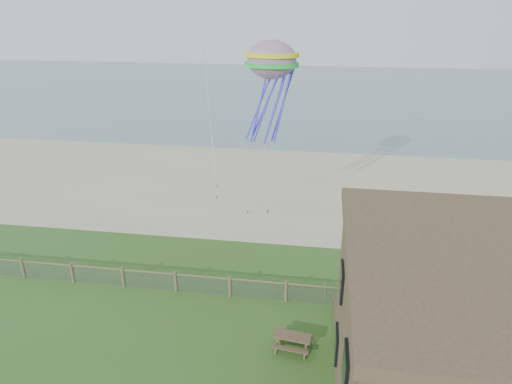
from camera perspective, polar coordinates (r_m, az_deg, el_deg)
ground at (r=20.74m, az=-6.79°, el=-22.44°), size 160.00×160.00×0.00m
sand_beach at (r=39.10m, az=1.43°, el=0.81°), size 72.00×20.00×0.02m
ocean at (r=81.42m, az=5.38°, el=12.39°), size 160.00×68.00×0.02m
chainlink_fence at (r=24.86m, az=-3.26°, el=-11.85°), size 36.20×0.20×1.25m
motel_deck at (r=25.36m, az=27.53°, el=-14.88°), size 15.00×2.00×0.50m
picnic_table at (r=21.84m, az=4.55°, el=-18.25°), size 1.84×1.48×0.71m
octopus_kite at (r=27.89m, az=1.93°, el=12.74°), size 3.77×3.18×6.62m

